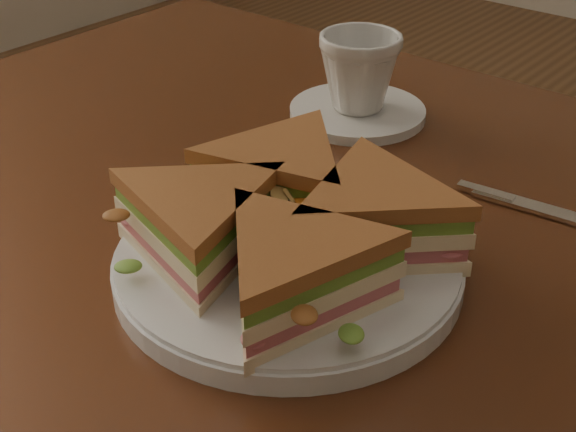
{
  "coord_description": "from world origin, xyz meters",
  "views": [
    {
      "loc": [
        0.25,
        -0.42,
        1.1
      ],
      "look_at": [
        -0.05,
        -0.05,
        0.8
      ],
      "focal_mm": 50.0,
      "sensor_mm": 36.0,
      "label": 1
    }
  ],
  "objects_px": {
    "plate": "(288,265)",
    "sandwich_wedges": "(288,222)",
    "coffee_cup": "(359,72)",
    "saucer": "(357,112)",
    "spoon": "(255,191)",
    "table": "(376,368)",
    "knife": "(573,220)"
  },
  "relations": [
    {
      "from": "spoon",
      "to": "saucer",
      "type": "bearing_deg",
      "value": 90.4
    },
    {
      "from": "saucer",
      "to": "sandwich_wedges",
      "type": "bearing_deg",
      "value": -65.3
    },
    {
      "from": "table",
      "to": "coffee_cup",
      "type": "bearing_deg",
      "value": 129.12
    },
    {
      "from": "sandwich_wedges",
      "to": "coffee_cup",
      "type": "xyz_separation_m",
      "value": [
        -0.12,
        0.26,
        0.0
      ]
    },
    {
      "from": "plate",
      "to": "table",
      "type": "bearing_deg",
      "value": 44.58
    },
    {
      "from": "plate",
      "to": "saucer",
      "type": "distance_m",
      "value": 0.29
    },
    {
      "from": "sandwich_wedges",
      "to": "saucer",
      "type": "xyz_separation_m",
      "value": [
        -0.12,
        0.26,
        -0.04
      ]
    },
    {
      "from": "sandwich_wedges",
      "to": "spoon",
      "type": "bearing_deg",
      "value": 143.0
    },
    {
      "from": "sandwich_wedges",
      "to": "knife",
      "type": "bearing_deg",
      "value": 56.38
    },
    {
      "from": "sandwich_wedges",
      "to": "coffee_cup",
      "type": "bearing_deg",
      "value": 114.7
    },
    {
      "from": "table",
      "to": "knife",
      "type": "distance_m",
      "value": 0.2
    },
    {
      "from": "spoon",
      "to": "table",
      "type": "bearing_deg",
      "value": -15.33
    },
    {
      "from": "knife",
      "to": "coffee_cup",
      "type": "bearing_deg",
      "value": 161.48
    },
    {
      "from": "coffee_cup",
      "to": "table",
      "type": "bearing_deg",
      "value": -52.64
    },
    {
      "from": "sandwich_wedges",
      "to": "saucer",
      "type": "bearing_deg",
      "value": 114.7
    },
    {
      "from": "spoon",
      "to": "coffee_cup",
      "type": "distance_m",
      "value": 0.19
    },
    {
      "from": "plate",
      "to": "saucer",
      "type": "bearing_deg",
      "value": 114.7
    },
    {
      "from": "plate",
      "to": "saucer",
      "type": "height_order",
      "value": "plate"
    },
    {
      "from": "plate",
      "to": "sandwich_wedges",
      "type": "height_order",
      "value": "sandwich_wedges"
    },
    {
      "from": "plate",
      "to": "sandwich_wedges",
      "type": "xyz_separation_m",
      "value": [
        -0.0,
        0.0,
        0.04
      ]
    },
    {
      "from": "plate",
      "to": "coffee_cup",
      "type": "relative_size",
      "value": 3.07
    },
    {
      "from": "plate",
      "to": "sandwich_wedges",
      "type": "relative_size",
      "value": 0.87
    },
    {
      "from": "spoon",
      "to": "saucer",
      "type": "height_order",
      "value": "same"
    },
    {
      "from": "table",
      "to": "spoon",
      "type": "height_order",
      "value": "spoon"
    },
    {
      "from": "table",
      "to": "sandwich_wedges",
      "type": "relative_size",
      "value": 4.07
    },
    {
      "from": "plate",
      "to": "spoon",
      "type": "bearing_deg",
      "value": 143.0
    },
    {
      "from": "knife",
      "to": "coffee_cup",
      "type": "xyz_separation_m",
      "value": [
        -0.25,
        0.06,
        0.05
      ]
    },
    {
      "from": "plate",
      "to": "knife",
      "type": "relative_size",
      "value": 1.19
    },
    {
      "from": "table",
      "to": "sandwich_wedges",
      "type": "xyz_separation_m",
      "value": [
        -0.05,
        -0.05,
        0.14
      ]
    },
    {
      "from": "table",
      "to": "plate",
      "type": "xyz_separation_m",
      "value": [
        -0.05,
        -0.05,
        0.11
      ]
    },
    {
      "from": "plate",
      "to": "spoon",
      "type": "relative_size",
      "value": 1.39
    },
    {
      "from": "saucer",
      "to": "plate",
      "type": "bearing_deg",
      "value": -65.3
    }
  ]
}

